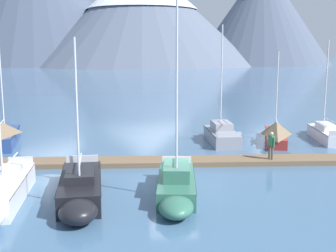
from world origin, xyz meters
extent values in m
plane|color=#426689|center=(0.00, 0.00, 0.00)|extent=(700.00, 700.00, 0.00)
cone|color=slate|center=(-2.99, 167.14, 21.12)|extent=(95.53, 95.53, 42.23)
cone|color=#4C566B|center=(48.80, 171.49, 21.76)|extent=(59.74, 59.74, 43.52)
cube|color=brown|center=(0.00, 4.00, 0.15)|extent=(28.40, 1.87, 0.30)
cylinder|color=#38383D|center=(0.00, 3.22, 0.12)|extent=(27.27, 0.27, 0.24)
cylinder|color=#38383D|center=(0.00, 4.78, 0.12)|extent=(27.27, 0.27, 0.24)
cube|color=navy|center=(-11.87, 9.87, 0.49)|extent=(2.78, 6.04, 0.98)
ellipsoid|color=navy|center=(-12.43, 13.03, 0.49)|extent=(1.80, 1.96, 0.93)
cube|color=#121D39|center=(-11.87, 9.87, 0.94)|extent=(2.80, 5.93, 0.06)
cylinder|color=silver|center=(-12.02, 10.74, 4.41)|extent=(0.10, 0.10, 6.86)
cylinder|color=silver|center=(-11.75, 9.23, 1.75)|extent=(0.61, 3.03, 0.08)
pyramid|color=#7A664C|center=(-11.79, 9.44, 1.38)|extent=(2.82, 4.94, 0.80)
cube|color=white|center=(-7.80, -2.19, 0.51)|extent=(1.83, 5.99, 1.02)
cube|color=slate|center=(-7.80, -2.19, 0.98)|extent=(1.86, 5.87, 0.06)
cylinder|color=silver|center=(-7.85, -1.51, 1.75)|extent=(0.31, 3.12, 0.08)
cube|color=white|center=(-7.79, -2.33, 1.25)|extent=(1.17, 2.72, 0.47)
cube|color=silver|center=(-8.01, 0.68, 1.20)|extent=(1.26, 0.19, 0.36)
cube|color=black|center=(-4.52, -1.90, 0.50)|extent=(2.48, 5.91, 1.00)
ellipsoid|color=black|center=(-4.16, -5.09, 0.50)|extent=(1.78, 2.09, 0.95)
cube|color=black|center=(-4.52, -1.90, 0.96)|extent=(2.51, 5.80, 0.06)
cylinder|color=silver|center=(-4.39, -3.02, 4.23)|extent=(0.10, 0.10, 6.45)
cylinder|color=silver|center=(-4.54, -1.68, 1.75)|extent=(0.38, 2.69, 0.08)
cube|color=black|center=(-4.50, -2.05, 1.20)|extent=(1.58, 2.71, 0.41)
cube|color=silver|center=(-4.83, 0.87, 1.18)|extent=(1.66, 0.29, 0.36)
cube|color=#336B56|center=(0.05, -1.53, 0.42)|extent=(2.11, 5.39, 0.84)
ellipsoid|color=#336B56|center=(-0.17, -4.54, 0.42)|extent=(1.63, 2.28, 0.80)
cube|color=#163027|center=(0.05, -1.53, 0.80)|extent=(2.14, 5.28, 0.06)
cylinder|color=silver|center=(0.00, -2.23, 5.05)|extent=(0.10, 0.10, 8.42)
cylinder|color=silver|center=(0.11, -0.75, 1.65)|extent=(0.29, 2.97, 0.08)
cube|color=#3A7560|center=(0.04, -1.66, 1.16)|extent=(1.38, 2.46, 0.65)
cube|color=silver|center=(0.23, 1.02, 1.02)|extent=(1.56, 0.21, 0.36)
cube|color=#93939E|center=(4.21, 9.85, 0.47)|extent=(2.07, 5.10, 0.93)
ellipsoid|color=#93939E|center=(4.09, 12.57, 0.47)|extent=(1.63, 1.28, 0.89)
cube|color=#424247|center=(4.21, 9.85, 0.89)|extent=(2.11, 5.00, 0.06)
cylinder|color=silver|center=(4.19, 10.38, 4.81)|extent=(0.10, 0.10, 7.76)
cylinder|color=silver|center=(4.24, 9.03, 1.80)|extent=(0.19, 2.70, 0.08)
cube|color=#A0A0AB|center=(4.20, 9.97, 1.25)|extent=(1.40, 2.32, 0.63)
cube|color=silver|center=(4.31, 7.41, 1.11)|extent=(1.68, 0.17, 0.36)
cube|color=#B2332D|center=(8.33, 10.00, 0.36)|extent=(2.76, 6.00, 0.72)
ellipsoid|color=#B2332D|center=(9.09, 13.05, 0.36)|extent=(1.46, 1.52, 0.68)
cube|color=#501614|center=(8.33, 10.00, 0.68)|extent=(2.77, 5.90, 0.06)
cylinder|color=silver|center=(8.54, 10.87, 3.73)|extent=(0.10, 0.10, 6.03)
cylinder|color=silver|center=(8.18, 9.39, 1.71)|extent=(0.81, 2.98, 0.08)
pyramid|color=#7A664C|center=(8.22, 9.58, 1.17)|extent=(2.72, 4.93, 0.90)
cube|color=silver|center=(12.32, 10.24, 0.44)|extent=(1.80, 5.33, 0.87)
ellipsoid|color=silver|center=(12.53, 13.16, 0.44)|extent=(1.33, 1.82, 0.83)
cube|color=slate|center=(12.32, 10.24, 0.83)|extent=(1.83, 5.23, 0.06)
cylinder|color=silver|center=(12.37, 10.96, 4.24)|extent=(0.10, 0.10, 6.74)
cylinder|color=silver|center=(12.26, 9.45, 1.70)|extent=(0.30, 3.03, 0.08)
cube|color=white|center=(12.33, 10.37, 1.09)|extent=(1.16, 2.43, 0.44)
cylinder|color=brown|center=(6.13, 3.84, 0.73)|extent=(0.14, 0.14, 0.86)
cylinder|color=brown|center=(6.24, 3.60, 0.73)|extent=(0.14, 0.14, 0.86)
cube|color=#387A4C|center=(6.19, 3.72, 1.46)|extent=(0.35, 0.44, 0.60)
sphere|color=beige|center=(6.19, 3.72, 1.88)|extent=(0.22, 0.22, 0.22)
cylinder|color=#387A4C|center=(6.09, 3.95, 1.39)|extent=(0.09, 0.09, 0.62)
cylinder|color=#387A4C|center=(6.28, 3.49, 1.39)|extent=(0.09, 0.09, 0.62)
camera|label=1|loc=(-1.35, -21.96, 6.99)|focal=46.82mm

